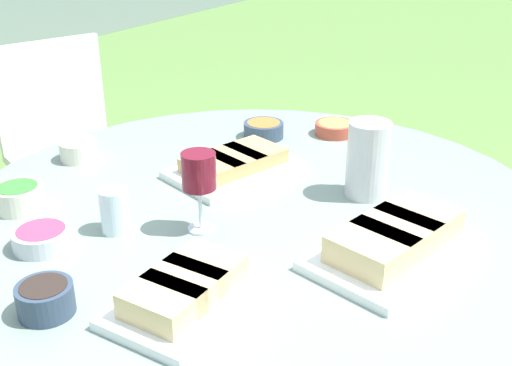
{
  "coord_description": "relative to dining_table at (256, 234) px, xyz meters",
  "views": [
    {
      "loc": [
        -1.16,
        -0.76,
        1.43
      ],
      "look_at": [
        0.0,
        0.0,
        0.79
      ],
      "focal_mm": 45.0,
      "sensor_mm": 36.0,
      "label": 1
    }
  ],
  "objects": [
    {
      "name": "dining_table",
      "position": [
        0.0,
        0.0,
        0.0
      ],
      "size": [
        1.47,
        1.47,
        0.73
      ],
      "color": "#4C4C51",
      "rests_on": "ground_plane"
    },
    {
      "name": "chair_far_back",
      "position": [
        0.41,
        1.17,
        -0.12
      ],
      "size": [
        0.55,
        0.54,
        0.89
      ],
      "color": "white",
      "rests_on": "ground_plane"
    },
    {
      "name": "wine_glass",
      "position": [
        -0.17,
        0.04,
        0.22
      ],
      "size": [
        0.08,
        0.08,
        0.19
      ],
      "color": "silver",
      "rests_on": "dining_table"
    },
    {
      "name": "platter_sandwich_side",
      "position": [
        -0.41,
        -0.12,
        0.11
      ],
      "size": [
        0.3,
        0.21,
        0.07
      ],
      "color": "white",
      "rests_on": "dining_table"
    },
    {
      "name": "platter_charcuterie",
      "position": [
        -0.04,
        -0.37,
        0.12
      ],
      "size": [
        0.42,
        0.3,
        0.08
      ],
      "color": "white",
      "rests_on": "dining_table"
    },
    {
      "name": "water_pitcher",
      "position": [
        0.2,
        -0.2,
        0.18
      ],
      "size": [
        0.11,
        0.1,
        0.19
      ],
      "color": "silver",
      "rests_on": "dining_table"
    },
    {
      "name": "bowl_fries",
      "position": [
        0.54,
        0.06,
        0.1
      ],
      "size": [
        0.12,
        0.12,
        0.04
      ],
      "color": "#B74733",
      "rests_on": "dining_table"
    },
    {
      "name": "cup_water_near",
      "position": [
        -0.28,
        0.19,
        0.13
      ],
      "size": [
        0.07,
        0.07,
        0.1
      ],
      "color": "silver",
      "rests_on": "dining_table"
    },
    {
      "name": "platter_bread_main",
      "position": [
        0.13,
        0.15,
        0.11
      ],
      "size": [
        0.38,
        0.3,
        0.06
      ],
      "color": "white",
      "rests_on": "dining_table"
    },
    {
      "name": "bowl_salad",
      "position": [
        -0.33,
        0.46,
        0.11
      ],
      "size": [
        0.12,
        0.12,
        0.06
      ],
      "color": "beige",
      "rests_on": "dining_table"
    },
    {
      "name": "bowl_roasted_veg",
      "position": [
        0.4,
        0.24,
        0.11
      ],
      "size": [
        0.12,
        0.12,
        0.05
      ],
      "color": "#334256",
      "rests_on": "dining_table"
    },
    {
      "name": "bowl_dip_cream",
      "position": [
        -0.04,
        0.58,
        0.11
      ],
      "size": [
        0.1,
        0.1,
        0.06
      ],
      "color": "beige",
      "rests_on": "dining_table"
    },
    {
      "name": "bowl_dip_red",
      "position": [
        -0.42,
        0.27,
        0.1
      ],
      "size": [
        0.13,
        0.13,
        0.04
      ],
      "color": "silver",
      "rests_on": "dining_table"
    },
    {
      "name": "bowl_olives",
      "position": [
        -0.57,
        0.08,
        0.11
      ],
      "size": [
        0.1,
        0.1,
        0.06
      ],
      "color": "#334256",
      "rests_on": "dining_table"
    }
  ]
}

